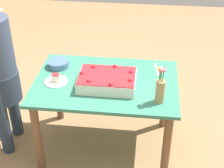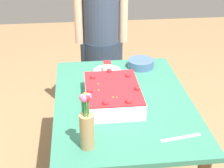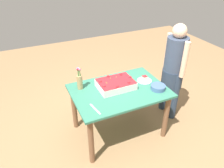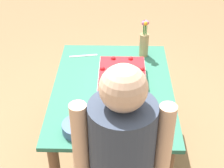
# 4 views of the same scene
# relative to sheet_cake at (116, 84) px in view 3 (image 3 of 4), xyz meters

# --- Properties ---
(ground_plane) EXTENTS (8.00, 8.00, 0.00)m
(ground_plane) POSITION_rel_sheet_cake_xyz_m (0.02, -0.07, -0.79)
(ground_plane) COLOR #98734D
(dining_table) EXTENTS (1.25, 0.87, 0.73)m
(dining_table) POSITION_rel_sheet_cake_xyz_m (0.02, -0.07, -0.18)
(dining_table) COLOR #33785F
(dining_table) RESTS_ON ground_plane
(sheet_cake) EXTENTS (0.48, 0.34, 0.13)m
(sheet_cake) POSITION_rel_sheet_cake_xyz_m (0.00, 0.00, 0.00)
(sheet_cake) COLOR white
(sheet_cake) RESTS_ON dining_table
(serving_plate_with_slice) EXTENTS (0.21, 0.21, 0.08)m
(serving_plate_with_slice) POSITION_rel_sheet_cake_xyz_m (0.45, -0.01, -0.03)
(serving_plate_with_slice) COLOR white
(serving_plate_with_slice) RESTS_ON dining_table
(cake_knife) EXTENTS (0.06, 0.23, 0.00)m
(cake_knife) POSITION_rel_sheet_cake_xyz_m (-0.42, -0.32, -0.05)
(cake_knife) COLOR silver
(cake_knife) RESTS_ON dining_table
(flower_vase) EXTENTS (0.07, 0.07, 0.31)m
(flower_vase) POSITION_rel_sheet_cake_xyz_m (-0.44, 0.18, 0.08)
(flower_vase) COLOR tan
(flower_vase) RESTS_ON dining_table
(fruit_bowl) EXTENTS (0.20, 0.20, 0.06)m
(fruit_bowl) POSITION_rel_sheet_cake_xyz_m (0.49, -0.27, -0.02)
(fruit_bowl) COLOR #486795
(fruit_bowl) RESTS_ON dining_table
(person_standing) EXTENTS (0.31, 0.45, 1.49)m
(person_standing) POSITION_rel_sheet_cake_xyz_m (0.94, -0.01, 0.07)
(person_standing) COLOR #28364A
(person_standing) RESTS_ON ground_plane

